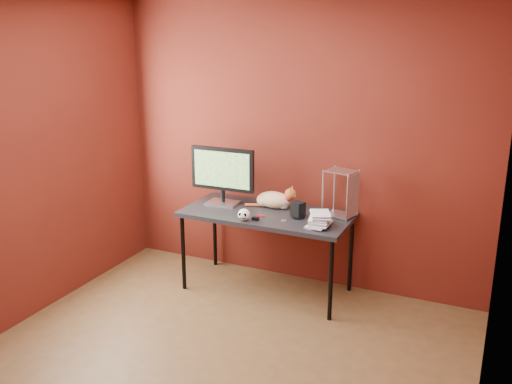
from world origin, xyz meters
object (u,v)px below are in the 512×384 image
at_px(cat, 274,200).
at_px(speaker, 298,210).
at_px(desk, 267,218).
at_px(skull_mug, 244,215).
at_px(monitor, 223,173).
at_px(book_stack, 313,151).

xyz_separation_m(cat, speaker, (0.29, -0.17, -0.01)).
height_order(desk, speaker, speaker).
bearing_deg(speaker, skull_mug, -123.88).
xyz_separation_m(skull_mug, speaker, (0.39, 0.26, 0.01)).
bearing_deg(speaker, desk, -161.48).
distance_m(desk, monitor, 0.59).
bearing_deg(book_stack, monitor, 167.58).
height_order(monitor, book_stack, book_stack).
xyz_separation_m(cat, skull_mug, (-0.10, -0.43, -0.02)).
bearing_deg(book_stack, skull_mug, -166.72).
bearing_deg(skull_mug, cat, 67.50).
xyz_separation_m(desk, speaker, (0.30, -0.02, 0.12)).
relative_size(cat, skull_mug, 4.40).
bearing_deg(skull_mug, desk, 62.30).
height_order(cat, book_stack, book_stack).
bearing_deg(speaker, monitor, -163.27).
height_order(monitor, speaker, monitor).
xyz_separation_m(skull_mug, book_stack, (0.56, 0.13, 0.58)).
xyz_separation_m(monitor, skull_mug, (0.38, -0.34, -0.24)).
distance_m(desk, cat, 0.20).
height_order(desk, skull_mug, skull_mug).
relative_size(desk, monitor, 2.43).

